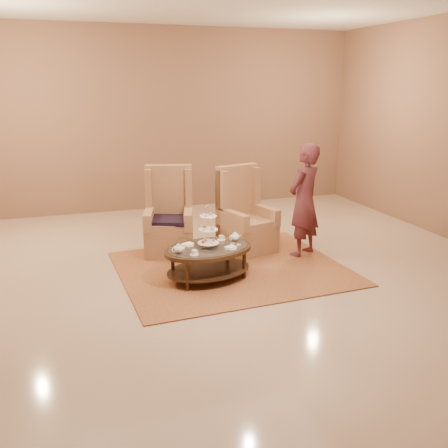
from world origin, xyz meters
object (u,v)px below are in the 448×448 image
object	(u,v)px
tea_table	(208,253)
armchair_left	(169,224)
armchair_right	(244,223)
person	(304,201)

from	to	relation	value
tea_table	armchair_left	xyz separation A→B (m)	(-0.23, 1.25, 0.07)
armchair_right	person	world-z (taller)	person
tea_table	person	xyz separation A→B (m)	(1.58, 0.49, 0.46)
armchair_left	tea_table	bearing A→B (deg)	-64.35
armchair_left	person	distance (m)	2.01
tea_table	armchair_left	world-z (taller)	armchair_left
person	armchair_left	bearing A→B (deg)	-52.92
tea_table	armchair_left	size ratio (longest dim) A/B	1.03
armchair_left	person	world-z (taller)	person
armchair_right	person	size ratio (longest dim) A/B	0.78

